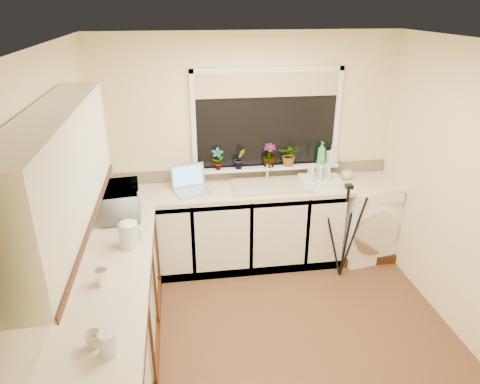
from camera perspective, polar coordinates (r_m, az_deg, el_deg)
name	(u,v)px	position (r m, az deg, el deg)	size (l,w,h in m)	color
floor	(274,333)	(4.08, 4.44, -17.99)	(3.20, 3.20, 0.00)	brown
ceiling	(285,44)	(3.06, 5.96, 18.77)	(3.20, 3.20, 0.00)	white
wall_back	(248,150)	(4.75, 0.99, 5.56)	(3.20, 3.20, 0.00)	beige
wall_front	(352,351)	(2.21, 14.45, -19.48)	(3.20, 3.20, 0.00)	beige
wall_left	(64,224)	(3.42, -22.10, -3.88)	(3.00, 3.00, 0.00)	beige
wall_right	(468,197)	(4.05, 27.71, -0.62)	(3.00, 3.00, 0.00)	beige
base_cabinet_back	(222,229)	(4.76, -2.37, -4.89)	(2.55, 0.60, 0.86)	silver
base_cabinet_left	(114,334)	(3.54, -16.18, -17.42)	(0.54, 2.40, 0.86)	silver
worktop_back	(252,190)	(4.60, 1.56, 0.31)	(3.20, 0.60, 0.04)	beige
worktop_left	(107,284)	(3.27, -17.08, -11.44)	(0.60, 2.40, 0.04)	beige
upper_cabinet	(59,171)	(2.76, -22.62, 2.60)	(0.28, 1.90, 0.70)	silver
splashback_left	(58,258)	(3.21, -22.73, -7.92)	(0.02, 2.40, 0.45)	beige
splashback_back	(248,172)	(4.83, 0.99, 2.64)	(3.20, 0.02, 0.14)	beige
window_glass	(267,120)	(4.68, 3.50, 9.38)	(1.50, 0.02, 1.00)	black
window_blind	(268,85)	(4.58, 3.68, 13.85)	(1.50, 0.02, 0.25)	tan
windowsill	(266,167)	(4.79, 3.48, 3.24)	(1.60, 0.14, 0.03)	white
sink	(270,186)	(4.62, 4.01, 0.83)	(0.82, 0.46, 0.03)	tan
faucet	(267,170)	(4.75, 3.59, 2.86)	(0.03, 0.03, 0.24)	silver
washing_machine	(364,218)	(5.15, 15.98, -3.32)	(0.63, 0.61, 0.89)	white
laptop	(190,184)	(4.53, -6.53, 1.02)	(0.41, 0.37, 0.26)	#A4A5AC
kettle	(129,235)	(3.59, -14.35, -5.52)	(0.15, 0.15, 0.20)	silver
dish_rack	(320,181)	(4.76, 10.43, 1.40)	(0.43, 0.32, 0.06)	beige
tripod	(344,232)	(4.62, 13.48, -5.09)	(0.51, 0.51, 1.06)	black
glass_jug	(108,344)	(2.65, -16.93, -18.47)	(0.10, 0.10, 0.14)	silver
steel_jar	(102,277)	(3.21, -17.66, -10.57)	(0.08, 0.08, 0.12)	silver
microwave	(121,201)	(4.11, -15.36, -1.17)	(0.50, 0.34, 0.28)	white
plant_a	(218,159)	(4.63, -2.95, 4.34)	(0.13, 0.09, 0.24)	#999999
plant_b	(240,159)	(4.66, -0.06, 4.36)	(0.12, 0.10, 0.22)	#999999
plant_c	(269,155)	(4.73, 3.86, 4.83)	(0.15, 0.15, 0.26)	#999999
plant_d	(290,155)	(4.78, 6.52, 4.86)	(0.22, 0.19, 0.25)	#999999
soap_bottle_green	(322,153)	(4.89, 10.64, 5.06)	(0.10, 0.10, 0.25)	green
soap_bottle_clear	(332,155)	(4.91, 11.93, 4.80)	(0.09, 0.10, 0.21)	#999999
cup_back	(347,175)	(4.95, 13.83, 2.19)	(0.12, 0.12, 0.10)	beige
cup_left	(93,340)	(2.74, -18.68, -17.86)	(0.10, 0.10, 0.09)	beige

